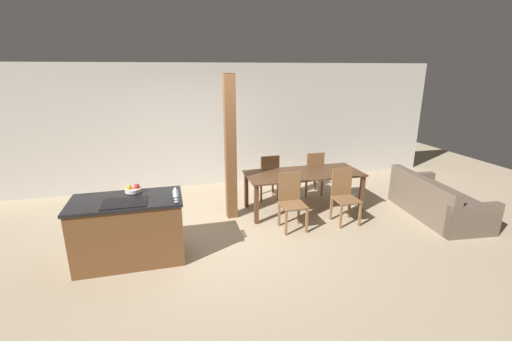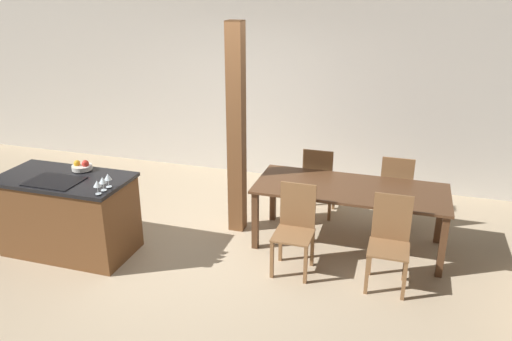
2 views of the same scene
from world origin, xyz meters
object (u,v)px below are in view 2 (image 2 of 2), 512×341
(wine_glass_far, at_px, (108,177))
(fruit_bowl, at_px, (82,166))
(dining_table, at_px, (350,194))
(dining_chair_far_right, at_px, (396,190))
(kitchen_island, at_px, (68,214))
(wine_glass_near, at_px, (97,184))
(wine_glass_middle, at_px, (103,180))
(dining_chair_near_left, at_px, (295,227))
(dining_chair_near_right, at_px, (390,241))
(dining_chair_far_left, at_px, (318,181))
(timber_post, at_px, (236,132))

(wine_glass_far, bearing_deg, fruit_bowl, 148.39)
(dining_table, xyz_separation_m, dining_chair_far_right, (0.48, 0.67, -0.16))
(kitchen_island, bearing_deg, wine_glass_near, -24.87)
(wine_glass_middle, bearing_deg, dining_chair_near_left, 17.80)
(dining_chair_near_left, bearing_deg, dining_chair_near_right, 0.00)
(fruit_bowl, relative_size, dining_chair_far_right, 0.24)
(dining_chair_far_left, bearing_deg, kitchen_island, 34.57)
(wine_glass_near, xyz_separation_m, wine_glass_middle, (0.00, 0.09, 0.00))
(fruit_bowl, distance_m, timber_post, 1.79)
(wine_glass_middle, distance_m, dining_table, 2.69)
(timber_post, bearing_deg, wine_glass_middle, -127.24)
(kitchen_island, bearing_deg, dining_chair_far_left, 34.57)
(dining_chair_near_left, height_order, timber_post, timber_post)
(wine_glass_near, xyz_separation_m, dining_chair_near_left, (1.86, 0.69, -0.54))
(wine_glass_far, height_order, dining_chair_near_left, wine_glass_far)
(wine_glass_far, distance_m, dining_chair_near_left, 2.00)
(wine_glass_far, height_order, dining_chair_far_left, wine_glass_far)
(wine_glass_far, bearing_deg, dining_table, 26.56)
(dining_table, xyz_separation_m, timber_post, (-1.36, 0.02, 0.61))
(dining_chair_far_left, distance_m, timber_post, 1.34)
(fruit_bowl, xyz_separation_m, wine_glass_middle, (0.57, -0.44, 0.07))
(dining_chair_far_right, bearing_deg, wine_glass_near, 35.67)
(dining_table, relative_size, dining_chair_near_right, 2.28)
(kitchen_island, distance_m, timber_post, 2.11)
(wine_glass_far, relative_size, dining_table, 0.07)
(wine_glass_far, bearing_deg, wine_glass_near, -90.00)
(wine_glass_far, relative_size, dining_chair_far_right, 0.15)
(timber_post, bearing_deg, kitchen_island, -146.36)
(dining_table, height_order, dining_chair_far_left, dining_chair_far_left)
(wine_glass_far, xyz_separation_m, dining_chair_far_right, (2.83, 1.84, -0.54))
(wine_glass_near, distance_m, dining_chair_near_right, 2.96)
(dining_table, bearing_deg, dining_chair_near_left, -125.84)
(dining_table, distance_m, timber_post, 1.49)
(fruit_bowl, relative_size, wine_glass_middle, 1.54)
(wine_glass_middle, height_order, dining_chair_near_left, wine_glass_middle)
(wine_glass_near, xyz_separation_m, dining_chair_far_left, (1.86, 2.03, -0.54))
(fruit_bowl, xyz_separation_m, wine_glass_near, (0.57, -0.54, 0.07))
(wine_glass_far, height_order, timber_post, timber_post)
(kitchen_island, xyz_separation_m, dining_chair_near_right, (3.48, 0.39, 0.03))
(dining_table, bearing_deg, dining_chair_far_left, 125.84)
(wine_glass_middle, bearing_deg, timber_post, 52.76)
(dining_chair_far_right, bearing_deg, kitchen_island, 26.45)
(dining_table, distance_m, dining_chair_near_left, 0.84)
(wine_glass_near, bearing_deg, timber_post, 54.70)
(wine_glass_near, xyz_separation_m, timber_post, (0.98, 1.38, 0.23))
(fruit_bowl, xyz_separation_m, dining_chair_near_left, (2.43, 0.15, -0.47))
(wine_glass_near, height_order, dining_chair_far_left, wine_glass_near)
(wine_glass_near, distance_m, wine_glass_middle, 0.09)
(wine_glass_near, relative_size, dining_chair_far_left, 0.15)
(fruit_bowl, height_order, wine_glass_middle, wine_glass_middle)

